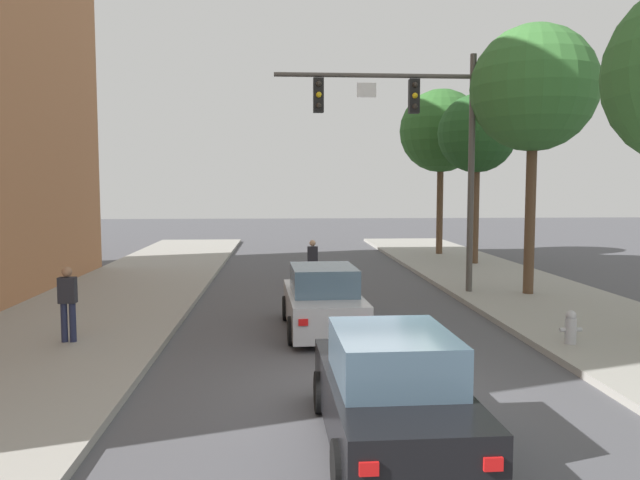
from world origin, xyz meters
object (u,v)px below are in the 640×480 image
(car_following_black, at_px, (391,394))
(street_tree_farthest, at_px, (441,131))
(street_tree_second, at_px, (534,89))
(street_tree_third, at_px, (477,134))
(traffic_signal_mast, at_px, (417,128))
(pedestrian_crossing_road, at_px, (313,260))
(fire_hydrant, at_px, (571,327))
(car_lead_silver, at_px, (323,302))
(pedestrian_sidewalk_left_walker, at_px, (68,300))

(car_following_black, relative_size, street_tree_farthest, 0.52)
(street_tree_second, distance_m, street_tree_third, 7.85)
(traffic_signal_mast, relative_size, pedestrian_crossing_road, 4.57)
(fire_hydrant, xyz_separation_m, street_tree_third, (2.38, 14.01, 5.28))
(pedestrian_crossing_road, bearing_deg, street_tree_farthest, 52.53)
(car_lead_silver, bearing_deg, street_tree_farthest, 66.19)
(street_tree_farthest, bearing_deg, street_tree_second, -91.06)
(car_lead_silver, height_order, car_following_black, same)
(car_lead_silver, relative_size, pedestrian_crossing_road, 2.62)
(pedestrian_sidewalk_left_walker, xyz_separation_m, pedestrian_crossing_road, (5.72, 8.19, -0.15))
(car_lead_silver, distance_m, street_tree_farthest, 18.22)
(traffic_signal_mast, relative_size, fire_hydrant, 10.42)
(car_lead_silver, xyz_separation_m, pedestrian_sidewalk_left_walker, (-5.60, -1.30, 0.34))
(pedestrian_crossing_road, bearing_deg, car_following_black, -88.65)
(car_following_black, bearing_deg, street_tree_third, 69.14)
(car_lead_silver, height_order, pedestrian_sidewalk_left_walker, pedestrian_sidewalk_left_walker)
(street_tree_farthest, bearing_deg, car_lead_silver, -113.81)
(pedestrian_crossing_road, bearing_deg, street_tree_third, 33.80)
(traffic_signal_mast, distance_m, pedestrian_crossing_road, 5.89)
(street_tree_third, bearing_deg, pedestrian_crossing_road, -146.20)
(traffic_signal_mast, bearing_deg, street_tree_third, 59.51)
(car_following_black, xyz_separation_m, pedestrian_crossing_road, (-0.32, 13.67, 0.19))
(pedestrian_sidewalk_left_walker, distance_m, pedestrian_crossing_road, 9.99)
(pedestrian_sidewalk_left_walker, distance_m, street_tree_third, 19.19)
(traffic_signal_mast, xyz_separation_m, car_lead_silver, (-3.27, -4.61, -4.61))
(traffic_signal_mast, distance_m, pedestrian_sidewalk_left_walker, 11.48)
(car_lead_silver, distance_m, street_tree_second, 9.80)
(fire_hydrant, bearing_deg, street_tree_third, 80.36)
(traffic_signal_mast, height_order, street_tree_farthest, street_tree_farthest)
(pedestrian_sidewalk_left_walker, bearing_deg, street_tree_second, 23.49)
(traffic_signal_mast, relative_size, car_following_black, 1.76)
(car_following_black, distance_m, pedestrian_crossing_road, 13.67)
(street_tree_third, bearing_deg, car_lead_silver, -122.46)
(car_following_black, bearing_deg, fire_hydrant, 44.40)
(car_following_black, height_order, street_tree_third, street_tree_third)
(fire_hydrant, bearing_deg, pedestrian_sidewalk_left_walker, 175.48)
(fire_hydrant, height_order, street_tree_third, street_tree_third)
(traffic_signal_mast, xyz_separation_m, street_tree_second, (3.51, -0.53, 1.16))
(car_following_black, height_order, street_tree_farthest, street_tree_farthest)
(fire_hydrant, relative_size, street_tree_third, 0.10)
(pedestrian_crossing_road, height_order, fire_hydrant, pedestrian_crossing_road)
(traffic_signal_mast, bearing_deg, car_lead_silver, -125.40)
(car_lead_silver, height_order, fire_hydrant, car_lead_silver)
(fire_hydrant, height_order, street_tree_second, street_tree_second)
(car_following_black, relative_size, pedestrian_crossing_road, 2.60)
(traffic_signal_mast, height_order, pedestrian_sidewalk_left_walker, traffic_signal_mast)
(pedestrian_sidewalk_left_walker, relative_size, street_tree_third, 0.22)
(street_tree_farthest, bearing_deg, fire_hydrant, -95.84)
(car_lead_silver, xyz_separation_m, street_tree_second, (6.79, 4.08, 5.77))
(car_following_black, bearing_deg, street_tree_farthest, 73.84)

